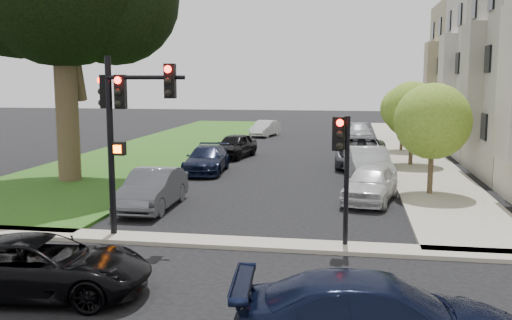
% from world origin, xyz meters
% --- Properties ---
extents(ground, '(140.00, 140.00, 0.00)m').
position_xyz_m(ground, '(0.00, 0.00, 0.00)').
color(ground, black).
rests_on(ground, ground).
extents(grass_strip, '(8.00, 44.00, 0.12)m').
position_xyz_m(grass_strip, '(-9.00, 24.00, 0.06)').
color(grass_strip, '#35651F').
rests_on(grass_strip, ground).
extents(sidewalk_right, '(3.50, 44.00, 0.12)m').
position_xyz_m(sidewalk_right, '(6.75, 24.00, 0.06)').
color(sidewalk_right, gray).
rests_on(sidewalk_right, ground).
extents(sidewalk_cross, '(60.00, 1.00, 0.12)m').
position_xyz_m(sidewalk_cross, '(0.00, 2.00, 0.06)').
color(sidewalk_cross, gray).
rests_on(sidewalk_cross, ground).
extents(house_d, '(7.70, 7.55, 15.97)m').
position_xyz_m(house_d, '(12.45, 30.50, 6.93)').
color(house_d, tan).
rests_on(house_d, ground).
extents(small_tree_a, '(3.00, 3.00, 4.49)m').
position_xyz_m(small_tree_a, '(6.20, 9.87, 2.99)').
color(small_tree_a, brown).
rests_on(small_tree_a, ground).
extents(small_tree_b, '(3.01, 3.01, 4.51)m').
position_xyz_m(small_tree_b, '(6.20, 17.67, 3.00)').
color(small_tree_b, brown).
rests_on(small_tree_b, ground).
extents(small_tree_c, '(2.76, 2.76, 4.14)m').
position_xyz_m(small_tree_c, '(6.20, 23.71, 2.75)').
color(small_tree_c, brown).
rests_on(small_tree_c, ground).
extents(traffic_signal_main, '(2.59, 0.67, 5.30)m').
position_xyz_m(traffic_signal_main, '(-3.38, 2.23, 3.65)').
color(traffic_signal_main, black).
rests_on(traffic_signal_main, ground).
extents(traffic_signal_secondary, '(0.49, 0.40, 3.66)m').
position_xyz_m(traffic_signal_secondary, '(2.85, 2.19, 2.55)').
color(traffic_signal_secondary, black).
rests_on(traffic_signal_secondary, ground).
extents(car_cross_near, '(4.90, 2.71, 1.30)m').
position_xyz_m(car_cross_near, '(-3.44, -2.38, 0.65)').
color(car_cross_near, black).
rests_on(car_cross_near, ground).
extents(car_cross_far, '(5.09, 2.47, 1.43)m').
position_xyz_m(car_cross_far, '(3.62, -4.10, 0.71)').
color(car_cross_far, black).
rests_on(car_cross_far, ground).
extents(car_parked_0, '(2.49, 4.41, 1.42)m').
position_xyz_m(car_parked_0, '(3.82, 8.42, 0.71)').
color(car_parked_0, silver).
rests_on(car_parked_0, ground).
extents(car_parked_1, '(2.30, 4.97, 1.58)m').
position_xyz_m(car_parked_1, '(3.84, 12.49, 0.79)').
color(car_parked_1, '#999BA0').
rests_on(car_parked_1, ground).
extents(car_parked_2, '(2.75, 5.74, 1.58)m').
position_xyz_m(car_parked_2, '(3.63, 17.35, 0.79)').
color(car_parked_2, '#3F4247').
rests_on(car_parked_2, ground).
extents(car_parked_4, '(1.96, 4.44, 1.27)m').
position_xyz_m(car_parked_4, '(3.63, 30.15, 0.63)').
color(car_parked_4, '#999BA0').
rests_on(car_parked_4, ground).
extents(car_parked_5, '(1.61, 4.36, 1.43)m').
position_xyz_m(car_parked_5, '(-3.92, 5.91, 0.71)').
color(car_parked_5, '#3F4247').
rests_on(car_parked_5, ground).
extents(car_parked_6, '(2.11, 4.63, 1.31)m').
position_xyz_m(car_parked_6, '(-4.00, 13.97, 0.66)').
color(car_parked_6, black).
rests_on(car_parked_6, ground).
extents(car_parked_7, '(2.39, 4.39, 1.42)m').
position_xyz_m(car_parked_7, '(-3.72, 19.46, 0.71)').
color(car_parked_7, black).
rests_on(car_parked_7, ground).
extents(car_parked_9, '(2.09, 4.05, 1.27)m').
position_xyz_m(car_parked_9, '(-3.84, 32.03, 0.64)').
color(car_parked_9, silver).
rests_on(car_parked_9, ground).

